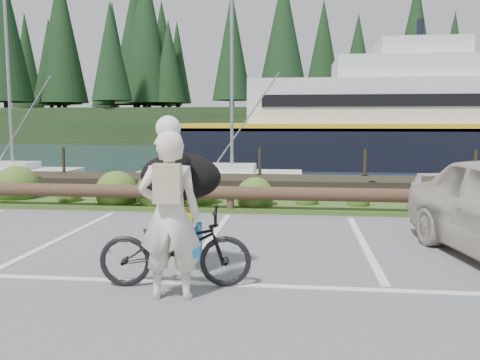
% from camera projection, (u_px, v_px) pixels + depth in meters
% --- Properties ---
extents(ground, '(72.00, 72.00, 0.00)m').
position_uv_depth(ground, '(184.00, 274.00, 6.81)').
color(ground, '#59595B').
extents(harbor_backdrop, '(170.00, 160.00, 30.00)m').
position_uv_depth(harbor_backdrop, '(293.00, 134.00, 84.24)').
color(harbor_backdrop, '#172637').
rests_on(harbor_backdrop, ground).
extents(vegetation_strip, '(34.00, 1.60, 0.10)m').
position_uv_depth(vegetation_strip, '(234.00, 205.00, 12.03)').
color(vegetation_strip, '#3D5B21').
rests_on(vegetation_strip, ground).
extents(log_rail, '(32.00, 0.30, 0.60)m').
position_uv_depth(log_rail, '(230.00, 213.00, 11.35)').
color(log_rail, '#443021').
rests_on(log_rail, ground).
extents(bicycle, '(1.93, 0.86, 0.98)m').
position_uv_depth(bicycle, '(175.00, 247.00, 6.24)').
color(bicycle, black).
rests_on(bicycle, ground).
extents(cyclist, '(0.75, 0.54, 1.94)m').
position_uv_depth(cyclist, '(170.00, 216.00, 5.75)').
color(cyclist, silver).
rests_on(cyclist, ground).
extents(dog, '(0.65, 1.15, 0.63)m').
position_uv_depth(dog, '(180.00, 177.00, 6.75)').
color(dog, black).
rests_on(dog, bicycle).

